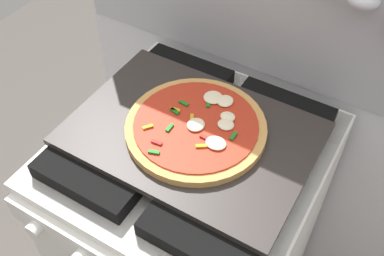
% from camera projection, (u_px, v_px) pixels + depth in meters
% --- Properties ---
extents(kitchen_backsplash, '(1.10, 0.09, 1.55)m').
position_uv_depth(kitchen_backsplash, '(252.00, 88.00, 1.29)').
color(kitchen_backsplash, silver).
rests_on(kitchen_backsplash, ground_plane).
extents(stove, '(0.60, 0.64, 0.90)m').
position_uv_depth(stove, '(192.00, 236.00, 1.34)').
color(stove, white).
rests_on(stove, ground_plane).
extents(baking_tray, '(0.54, 0.38, 0.02)m').
position_uv_depth(baking_tray, '(192.00, 133.00, 1.01)').
color(baking_tray, '#2D2826').
rests_on(baking_tray, stove).
extents(pizza_left, '(0.32, 0.32, 0.03)m').
position_uv_depth(pizza_left, '(197.00, 127.00, 1.00)').
color(pizza_left, tan).
rests_on(pizza_left, baking_tray).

